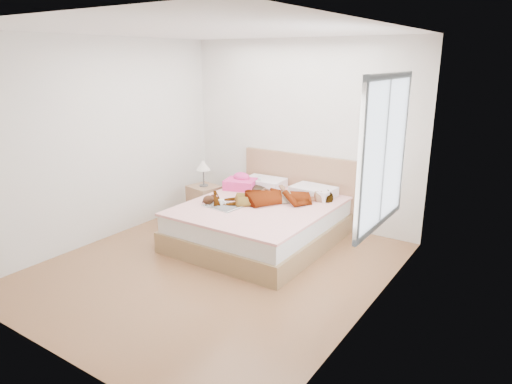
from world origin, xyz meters
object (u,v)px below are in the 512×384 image
nightstand (204,200)px  magazine (222,206)px  bed (264,219)px  phone (259,178)px  towel (241,182)px  coffee_mug (221,203)px  plush_toy (209,199)px  woman (274,194)px

nightstand → magazine: bearing=-37.1°
bed → phone: bearing=128.7°
towel → magazine: 0.87m
magazine → nightstand: nightstand is taller
coffee_mug → plush_toy: size_ratio=0.53×
bed → nightstand: 1.18m
bed → towel: bed is taller
coffee_mug → nightstand: bearing=143.0°
phone → magazine: 0.96m
phone → magazine: phone is taller
woman → plush_toy: bearing=-90.1°
woman → magazine: size_ratio=3.32×
woman → plush_toy: size_ratio=7.38×
bed → plush_toy: 0.77m
bed → magazine: size_ratio=4.29×
bed → towel: (-0.64, 0.38, 0.33)m
phone → magazine: (0.05, -0.94, -0.15)m
woman → phone: 0.64m
towel → plush_toy: 0.82m
towel → nightstand: bearing=-158.9°
magazine → nightstand: bearing=142.9°
woman → magazine: (-0.45, -0.54, -0.10)m
towel → plush_toy: size_ratio=2.36×
magazine → plush_toy: 0.21m
phone → nightstand: 0.91m
bed → magazine: bed is taller
magazine → nightstand: (-0.82, 0.62, -0.22)m
woman → coffee_mug: size_ratio=14.00×
woman → towel: size_ratio=3.12×
phone → nightstand: bearing=163.5°
woman → bed: (-0.10, -0.10, -0.35)m
plush_toy → nightstand: bearing=134.8°
phone → magazine: bearing=-126.5°
phone → towel: 0.28m
towel → nightstand: 0.64m
coffee_mug → bed: bearing=48.9°
nightstand → woman: bearing=-3.4°
woman → nightstand: nightstand is taller
woman → phone: (-0.50, 0.40, 0.05)m
woman → plush_toy: (-0.66, -0.54, -0.05)m
towel → plush_toy: (0.08, -0.82, -0.03)m
phone → towel: size_ratio=0.17×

